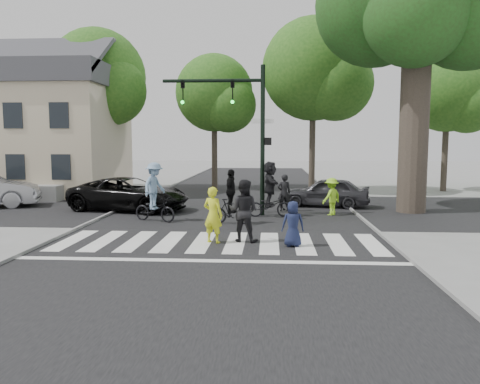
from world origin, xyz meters
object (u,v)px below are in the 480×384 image
object	(u,v)px
pedestrian_child	(293,224)
car_suv	(129,194)
cyclist_right	(270,192)
car_grey	(326,192)
pedestrian_woman	(213,215)
traffic_signal	(241,119)
cyclist_left	(155,196)
pedestrian_adult	(243,211)
cyclist_mid	(231,202)

from	to	relation	value
pedestrian_child	car_suv	world-z (taller)	car_suv
cyclist_right	car_grey	world-z (taller)	cyclist_right
pedestrian_woman	traffic_signal	bearing A→B (deg)	-72.23
cyclist_right	pedestrian_woman	bearing A→B (deg)	-108.74
cyclist_left	pedestrian_child	bearing A→B (deg)	-38.29
traffic_signal	pedestrian_adult	size ratio (longest dim) A/B	3.20
pedestrian_adult	cyclist_mid	world-z (taller)	cyclist_mid
cyclist_left	cyclist_right	size ratio (longest dim) A/B	1.00
pedestrian_adult	cyclist_mid	size ratio (longest dim) A/B	0.94
cyclist_right	traffic_signal	bearing A→B (deg)	163.97
pedestrian_adult	cyclist_left	bearing A→B (deg)	-31.16
pedestrian_woman	cyclist_left	xyz separation A→B (m)	(-2.64, 3.58, 0.12)
car_suv	car_grey	distance (m)	8.84
traffic_signal	pedestrian_woman	size ratio (longest dim) A/B	3.58
cyclist_mid	car_suv	bearing A→B (deg)	146.98
cyclist_mid	pedestrian_adult	bearing A→B (deg)	-78.16
cyclist_mid	cyclist_right	world-z (taller)	cyclist_right
pedestrian_woman	pedestrian_adult	bearing A→B (deg)	-141.46
car_suv	pedestrian_adult	bearing A→B (deg)	-125.65
cyclist_left	cyclist_mid	bearing A→B (deg)	-7.14
cyclist_right	car_suv	world-z (taller)	cyclist_right
cyclist_left	car_grey	bearing A→B (deg)	32.89
traffic_signal	car_suv	distance (m)	5.96
car_suv	cyclist_mid	bearing A→B (deg)	-110.09
pedestrian_woman	cyclist_right	xyz separation A→B (m)	(1.68, 4.94, 0.15)
traffic_signal	pedestrian_child	distance (m)	6.73
traffic_signal	cyclist_left	xyz separation A→B (m)	(-3.16, -1.69, -2.94)
car_suv	cyclist_right	bearing A→B (deg)	-89.27
cyclist_mid	car_grey	bearing A→B (deg)	50.39
pedestrian_woman	cyclist_right	bearing A→B (deg)	-85.34
pedestrian_child	cyclist_mid	size ratio (longest dim) A/B	0.66
cyclist_left	car_grey	xyz separation A→B (m)	(6.88, 4.45, -0.29)
cyclist_right	car_suv	xyz separation A→B (m)	(-6.10, 1.32, -0.27)
pedestrian_child	cyclist_left	world-z (taller)	cyclist_left
car_grey	cyclist_mid	bearing A→B (deg)	-27.31
traffic_signal	pedestrian_woman	xyz separation A→B (m)	(-0.52, -5.27, -3.06)
cyclist_mid	cyclist_right	xyz separation A→B (m)	(1.41, 1.73, 0.17)
cyclist_right	car_grey	xyz separation A→B (m)	(2.57, 3.08, -0.31)
pedestrian_adult	car_grey	size ratio (longest dim) A/B	0.47
cyclist_left	car_suv	xyz separation A→B (m)	(-1.79, 2.68, -0.24)
pedestrian_woman	pedestrian_child	bearing A→B (deg)	-165.05
traffic_signal	pedestrian_child	world-z (taller)	traffic_signal
traffic_signal	car_suv	bearing A→B (deg)	168.70
cyclist_left	cyclist_right	bearing A→B (deg)	17.53
traffic_signal	pedestrian_adult	bearing A→B (deg)	-85.85
cyclist_mid	car_suv	world-z (taller)	cyclist_mid
pedestrian_woman	car_grey	distance (m)	9.08
cyclist_mid	car_grey	world-z (taller)	cyclist_mid
pedestrian_adult	cyclist_mid	xyz separation A→B (m)	(-0.62, 2.97, -0.12)
traffic_signal	pedestrian_child	xyz separation A→B (m)	(1.81, -5.62, -3.24)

